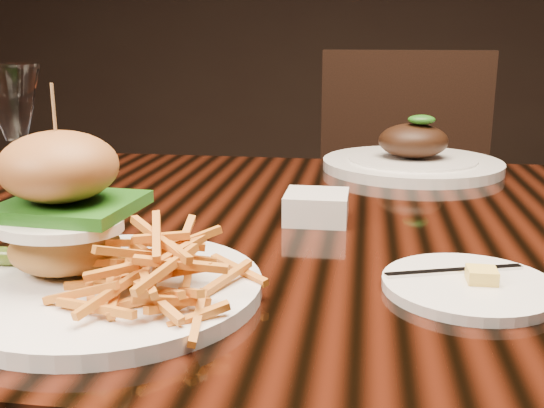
# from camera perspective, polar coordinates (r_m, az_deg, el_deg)

# --- Properties ---
(dining_table) EXTENTS (1.60, 0.90, 0.75)m
(dining_table) POSITION_cam_1_polar(r_m,az_deg,el_deg) (0.85, 2.79, -6.57)
(dining_table) COLOR black
(dining_table) RESTS_ON ground
(burger_plate) EXTENTS (0.29, 0.29, 0.19)m
(burger_plate) POSITION_cam_1_polar(r_m,az_deg,el_deg) (0.60, -15.31, -3.49)
(burger_plate) COLOR silver
(burger_plate) RESTS_ON dining_table
(side_saucer) EXTENTS (0.16, 0.16, 0.02)m
(side_saucer) POSITION_cam_1_polar(r_m,az_deg,el_deg) (0.63, 17.25, -6.98)
(side_saucer) COLOR silver
(side_saucer) RESTS_ON dining_table
(ramekin) EXTENTS (0.10, 0.10, 0.04)m
(ramekin) POSITION_cam_1_polar(r_m,az_deg,el_deg) (0.83, 4.01, -0.25)
(ramekin) COLOR silver
(ramekin) RESTS_ON dining_table
(wine_glass) EXTENTS (0.07, 0.07, 0.20)m
(wine_glass) POSITION_cam_1_polar(r_m,az_deg,el_deg) (0.86, -22.17, 8.01)
(wine_glass) COLOR white
(wine_glass) RESTS_ON dining_table
(water_tumbler) EXTENTS (0.08, 0.08, 0.10)m
(water_tumbler) POSITION_cam_1_polar(r_m,az_deg,el_deg) (0.94, -18.88, 2.77)
(water_tumbler) COLOR white
(water_tumbler) RESTS_ON dining_table
(far_dish) EXTENTS (0.32, 0.32, 0.10)m
(far_dish) POSITION_cam_1_polar(r_m,az_deg,el_deg) (1.18, 12.46, 3.94)
(far_dish) COLOR silver
(far_dish) RESTS_ON dining_table
(chair_far) EXTENTS (0.49, 0.49, 0.95)m
(chair_far) POSITION_cam_1_polar(r_m,az_deg,el_deg) (1.74, 11.41, -0.37)
(chair_far) COLOR black
(chair_far) RESTS_ON ground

